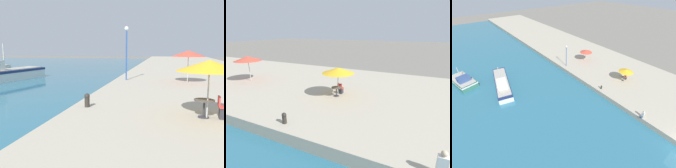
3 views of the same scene
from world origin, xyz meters
TOP-DOWN VIEW (x-y plane):
  - quay_promenade at (8.00, 37.00)m, footprint 16.00×90.00m
  - fishing_boat_near at (-12.30, 25.66)m, footprint 4.37×10.60m
  - fishing_boat_mid at (-17.87, 31.00)m, footprint 4.41×6.89m
  - cafe_umbrella_pink at (6.04, 12.83)m, footprint 2.53×2.53m
  - cafe_umbrella_white at (6.09, 23.08)m, footprint 2.68×2.68m
  - cafe_table at (5.93, 12.92)m, footprint 0.80×0.80m
  - cafe_chair_left at (6.65, 12.88)m, footprint 0.45×0.42m
  - person_at_quay at (0.32, 5.92)m, footprint 0.57×0.36m
  - mooring_bollard at (0.78, 13.67)m, footprint 0.26×0.26m
  - lamppost at (1.05, 23.82)m, footprint 0.36×0.36m

SIDE VIEW (x-z plane):
  - quay_promenade at x=8.00m, z-range 0.00..0.78m
  - fishing_boat_mid at x=-17.87m, z-range -1.03..2.52m
  - fishing_boat_near at x=-12.30m, z-range -1.16..2.82m
  - cafe_chair_left at x=6.65m, z-range 0.65..1.56m
  - mooring_bollard at x=0.78m, z-range 0.80..1.46m
  - person_at_quay at x=0.32m, z-range 0.72..1.77m
  - cafe_table at x=5.93m, z-range 0.94..1.68m
  - cafe_umbrella_pink at x=6.04m, z-range 1.72..4.05m
  - cafe_umbrella_white at x=6.09m, z-range 1.83..4.39m
  - lamppost at x=1.05m, z-range 1.59..6.15m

